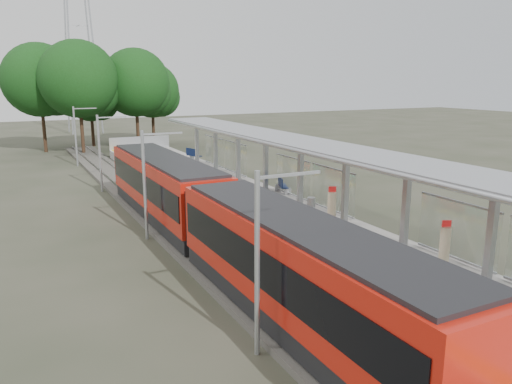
# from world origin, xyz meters

# --- Properties ---
(trackbed) EXTENTS (3.00, 70.00, 0.24)m
(trackbed) POSITION_xyz_m (-4.50, 20.00, 0.12)
(trackbed) COLOR #59544C
(trackbed) RESTS_ON ground
(platform) EXTENTS (6.00, 50.00, 1.00)m
(platform) POSITION_xyz_m (0.00, 20.00, 0.50)
(platform) COLOR gray
(platform) RESTS_ON ground
(tactile_strip) EXTENTS (0.60, 50.00, 0.02)m
(tactile_strip) POSITION_xyz_m (-2.55, 20.00, 1.01)
(tactile_strip) COLOR gold
(tactile_strip) RESTS_ON platform
(end_fence) EXTENTS (6.00, 0.10, 1.20)m
(end_fence) POSITION_xyz_m (0.00, 44.95, 1.60)
(end_fence) COLOR #9EA0A5
(end_fence) RESTS_ON platform
(train) EXTENTS (2.74, 27.60, 3.62)m
(train) POSITION_xyz_m (-4.50, 14.60, 2.05)
(train) COLOR black
(train) RESTS_ON ground
(canopy) EXTENTS (3.27, 38.00, 3.66)m
(canopy) POSITION_xyz_m (1.61, 16.19, 4.20)
(canopy) COLOR #9EA0A5
(canopy) RESTS_ON platform
(tree_cluster) EXTENTS (19.68, 13.64, 11.76)m
(tree_cluster) POSITION_xyz_m (-2.56, 53.05, 7.27)
(tree_cluster) COLOR #382316
(tree_cluster) RESTS_ON ground
(catenary_masts) EXTENTS (2.08, 48.16, 5.40)m
(catenary_masts) POSITION_xyz_m (-6.22, 19.00, 2.91)
(catenary_masts) COLOR #9EA0A5
(catenary_masts) RESTS_ON ground
(bench_mid) EXTENTS (0.96, 1.52, 1.00)m
(bench_mid) POSITION_xyz_m (2.61, 21.05, 1.53)
(bench_mid) COLOR #0E1D48
(bench_mid) RESTS_ON platform
(bench_far) EXTENTS (0.92, 1.65, 1.08)m
(bench_far) POSITION_xyz_m (2.01, 34.99, 1.57)
(bench_far) COLOR #0E1D48
(bench_far) RESTS_ON platform
(info_pillar_near) EXTENTS (0.38, 0.38, 1.71)m
(info_pillar_near) POSITION_xyz_m (2.02, 7.91, 1.74)
(info_pillar_near) COLOR beige
(info_pillar_near) RESTS_ON platform
(info_pillar_far) EXTENTS (0.41, 0.41, 1.84)m
(info_pillar_far) POSITION_xyz_m (1.40, 14.21, 1.80)
(info_pillar_far) COLOR beige
(info_pillar_far) RESTS_ON platform
(litter_bin) EXTENTS (0.47, 0.47, 0.85)m
(litter_bin) POSITION_xyz_m (1.58, 16.25, 1.43)
(litter_bin) COLOR #9EA0A5
(litter_bin) RESTS_ON platform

